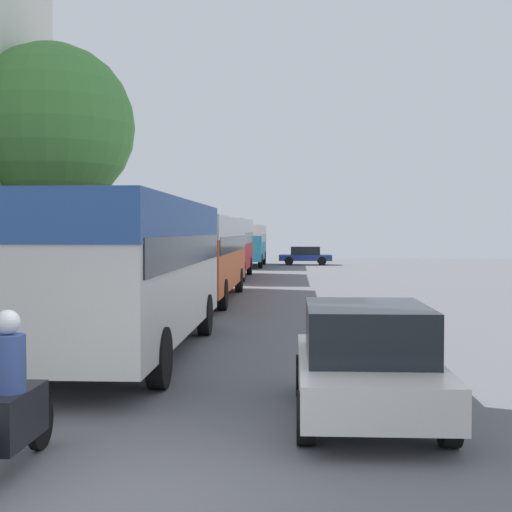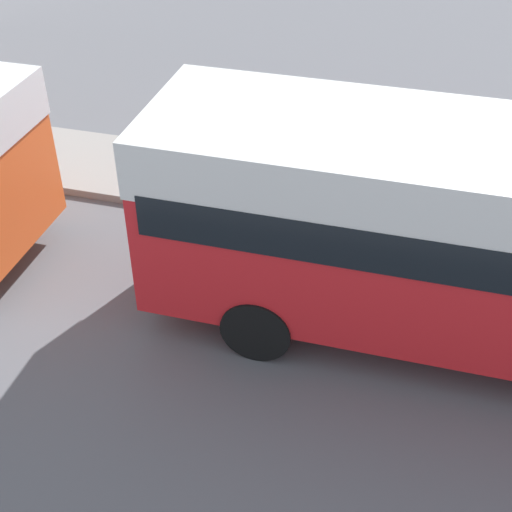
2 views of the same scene
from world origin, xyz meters
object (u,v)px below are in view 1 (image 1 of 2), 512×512
Objects in this scene: bus_following at (201,247)px; bus_rear at (246,240)px; car_crossing at (367,360)px; motorcycle_behind_lead at (11,409)px; car_far_curb at (305,255)px; bus_lead at (132,256)px; bus_third_in_line at (225,240)px.

bus_following reaches higher than bus_rear.
bus_rear is at bearing -83.89° from car_crossing.
car_crossing is at bearing -75.02° from bus_following.
bus_rear is at bearing 90.11° from bus_following.
motorcycle_behind_lead is 46.59m from car_far_curb.
bus_lead is 24.13m from bus_third_in_line.
bus_following is at bearing -75.02° from car_crossing.
motorcycle_behind_lead is at bearing -89.32° from bus_rear.
bus_following is at bearing -8.80° from car_far_curb.
bus_third_in_line reaches higher than bus_lead.
motorcycle_behind_lead is 0.56× the size of car_crossing.
car_far_curb is at bearing 29.57° from bus_rear.
car_crossing is 1.02× the size of car_far_curb.
car_far_curb is at bearing -89.83° from car_crossing.
bus_third_in_line reaches higher than bus_rear.
bus_rear is at bearing 90.68° from motorcycle_behind_lead.
bus_third_in_line reaches higher than car_crossing.
bus_lead is at bearing -88.92° from bus_third_in_line.
bus_following is 2.75× the size of car_crossing.
bus_third_in_line is 4.10× the size of motorcycle_behind_lead.
bus_third_in_line reaches higher than car_far_curb.
bus_lead is 1.04× the size of bus_third_in_line.
car_crossing is (4.40, -16.44, -1.17)m from bus_following.
car_crossing is at bearing -83.89° from bus_rear.
bus_lead is 4.28× the size of motorcycle_behind_lead.
car_crossing is at bearing -80.69° from bus_third_in_line.
motorcycle_behind_lead is 0.57× the size of car_far_curb.
motorcycle_behind_lead is at bearing -4.68° from car_far_curb.
bus_rear reaches higher than car_crossing.
car_far_curb is (4.32, 2.45, -1.20)m from bus_rear.
bus_rear is 2.28× the size of car_crossing.
bus_lead is 1.05× the size of bus_rear.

